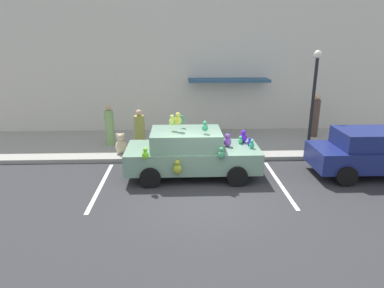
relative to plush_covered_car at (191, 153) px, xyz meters
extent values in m
plane|color=#2D2D30|center=(0.36, -1.74, -0.80)|extent=(60.00, 60.00, 0.00)
cube|color=gray|center=(0.36, 3.26, -0.73)|extent=(24.00, 4.00, 0.15)
cube|color=beige|center=(0.36, 5.41, 2.40)|extent=(24.00, 0.30, 6.40)
cube|color=#2D5272|center=(1.86, 4.86, 1.75)|extent=(3.60, 1.10, 0.12)
cube|color=silver|center=(2.77, -0.74, -0.80)|extent=(0.12, 3.60, 0.01)
cube|color=silver|center=(-2.84, -0.74, -0.80)|extent=(0.12, 3.60, 0.01)
cube|color=gray|center=(0.05, 0.01, -0.16)|extent=(4.31, 1.79, 0.68)
cube|color=gray|center=(-0.17, 0.01, 0.46)|extent=(2.24, 1.58, 0.56)
cylinder|color=black|center=(1.38, 0.90, -0.48)|extent=(0.64, 0.22, 0.64)
cylinder|color=black|center=(1.38, -0.89, -0.48)|extent=(0.64, 0.22, 0.64)
cylinder|color=black|center=(-1.29, 0.90, -0.48)|extent=(0.64, 0.22, 0.64)
cylinder|color=black|center=(-1.29, -0.89, -0.48)|extent=(0.64, 0.22, 0.64)
ellipsoid|color=#5F1EE8|center=(1.78, 0.46, 0.33)|extent=(0.25, 0.20, 0.30)
sphere|color=#5F1EE8|center=(1.78, 0.46, 0.53)|extent=(0.16, 0.16, 0.16)
ellipsoid|color=gold|center=(-0.42, -0.07, 1.10)|extent=(0.24, 0.19, 0.28)
sphere|color=gold|center=(-0.42, -0.07, 1.29)|extent=(0.15, 0.15, 0.15)
ellipsoid|color=#17931C|center=(0.87, -0.50, 0.34)|extent=(0.27, 0.22, 0.32)
sphere|color=#17931C|center=(0.87, -0.50, 0.56)|extent=(0.17, 0.17, 0.17)
ellipsoid|color=#2DA876|center=(1.94, -0.19, 0.28)|extent=(0.17, 0.14, 0.20)
sphere|color=#2DA876|center=(1.94, -0.19, 0.42)|extent=(0.11, 0.11, 0.11)
ellipsoid|color=#398E5E|center=(0.87, -0.98, 0.25)|extent=(0.22, 0.18, 0.26)
sphere|color=#398E5E|center=(0.87, -0.98, 0.43)|extent=(0.14, 0.14, 0.14)
ellipsoid|color=teal|center=(-0.30, 0.38, 0.98)|extent=(0.16, 0.13, 0.19)
sphere|color=teal|center=(-0.30, 0.38, 1.12)|extent=(0.10, 0.10, 0.10)
ellipsoid|color=#379C6E|center=(0.41, -0.38, 0.93)|extent=(0.19, 0.16, 0.23)
sphere|color=#379C6E|center=(0.41, -0.38, 1.09)|extent=(0.12, 0.12, 0.12)
ellipsoid|color=olive|center=(-0.45, -1.00, -0.19)|extent=(0.26, 0.21, 0.31)
sphere|color=olive|center=(-0.45, -1.00, 0.03)|extent=(0.17, 0.17, 0.17)
ellipsoid|color=#4BDB7C|center=(1.66, 0.32, 0.28)|extent=(0.16, 0.13, 0.18)
sphere|color=#4BDB7C|center=(1.66, 0.32, 0.40)|extent=(0.10, 0.10, 0.10)
ellipsoid|color=#C2EF5F|center=(-0.61, 0.04, 1.03)|extent=(0.21, 0.17, 0.24)
sphere|color=#C2EF5F|center=(-0.61, 0.04, 1.19)|extent=(0.13, 0.13, 0.13)
ellipsoid|color=#AB8817|center=(-1.03, -0.05, 0.30)|extent=(0.20, 0.17, 0.24)
sphere|color=#AB8817|center=(-1.03, -0.05, 0.47)|extent=(0.13, 0.13, 0.13)
ellipsoid|color=#4429D6|center=(1.92, 0.09, 0.28)|extent=(0.16, 0.13, 0.19)
sphere|color=#4429D6|center=(1.92, 0.09, 0.41)|extent=(0.10, 0.10, 0.10)
ellipsoid|color=purple|center=(1.19, 0.04, 0.33)|extent=(0.25, 0.21, 0.30)
sphere|color=purple|center=(1.19, 0.04, 0.54)|extent=(0.16, 0.16, 0.16)
ellipsoid|color=#73D725|center=(-1.39, -0.97, 0.27)|extent=(0.21, 0.17, 0.25)
sphere|color=#73D725|center=(-1.39, -0.97, 0.44)|extent=(0.13, 0.13, 0.13)
cube|color=navy|center=(6.02, -0.19, -0.16)|extent=(4.07, 1.65, 0.68)
cube|color=navy|center=(5.81, -0.19, 0.46)|extent=(2.12, 1.45, 0.56)
cylinder|color=black|center=(4.75, 0.64, -0.48)|extent=(0.64, 0.22, 0.64)
cylinder|color=black|center=(4.75, -1.01, -0.48)|extent=(0.64, 0.22, 0.64)
ellipsoid|color=beige|center=(-2.61, 1.89, -0.39)|extent=(0.42, 0.35, 0.53)
sphere|color=beige|center=(-2.61, 1.89, -0.01)|extent=(0.30, 0.30, 0.30)
sphere|color=beige|center=(-2.72, 1.89, 0.09)|extent=(0.12, 0.12, 0.12)
sphere|color=beige|center=(-2.51, 1.89, 0.09)|extent=(0.12, 0.12, 0.12)
cylinder|color=black|center=(4.56, 1.76, 1.11)|extent=(0.12, 0.12, 3.53)
sphere|color=#EAEACC|center=(4.56, 1.76, 3.02)|extent=(0.28, 0.28, 0.28)
cylinder|color=olive|center=(-1.88, 1.92, 0.08)|extent=(0.39, 0.39, 1.46)
sphere|color=tan|center=(-1.88, 1.92, 0.92)|extent=(0.23, 0.23, 0.23)
cylinder|color=#83AD67|center=(-3.23, 3.03, 0.06)|extent=(0.37, 0.37, 1.43)
sphere|color=tan|center=(-3.23, 3.03, 0.90)|extent=(0.24, 0.24, 0.24)
cylinder|color=brown|center=(5.63, 3.91, 0.17)|extent=(0.31, 0.31, 1.65)
sphere|color=tan|center=(5.63, 3.91, 1.12)|extent=(0.24, 0.24, 0.24)
camera|label=1|loc=(-0.38, -10.53, 3.64)|focal=31.90mm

